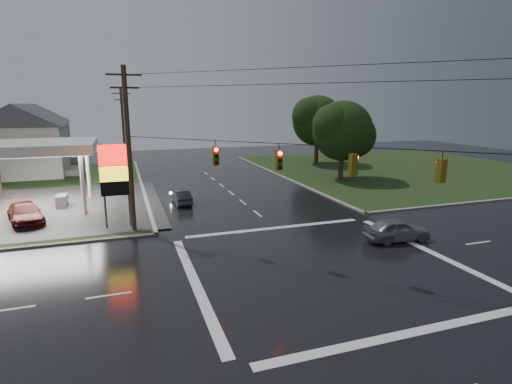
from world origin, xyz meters
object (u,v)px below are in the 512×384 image
object	(u,v)px
tree_ne_far	(318,121)
car_crossing	(397,230)
pylon_sign	(115,172)
car_north	(181,197)
tree_ne_near	(344,131)
car_pump	(25,213)
utility_pole_n	(123,128)
house_far	(33,133)
house_near	(23,140)
utility_pole_nw	(129,148)

from	to	relation	value
tree_ne_far	car_crossing	xyz separation A→B (m)	(-10.77, -31.93, -5.46)
pylon_sign	car_north	xyz separation A→B (m)	(5.23, 5.63, -3.40)
tree_ne_near	car_north	bearing A→B (deg)	-163.20
pylon_sign	tree_ne_near	size ratio (longest dim) A/B	0.67
car_crossing	car_pump	size ratio (longest dim) A/B	0.83
pylon_sign	utility_pole_n	size ratio (longest dim) A/B	0.57
tree_ne_near	car_north	size ratio (longest dim) A/B	2.41
tree_ne_near	car_crossing	distance (m)	21.92
house_far	tree_ne_near	size ratio (longest dim) A/B	1.23
pylon_sign	house_far	xyz separation A→B (m)	(-11.45, 37.50, 0.39)
tree_ne_far	pylon_sign	bearing A→B (deg)	-139.65
utility_pole_n	car_pump	bearing A→B (deg)	-107.29
house_far	house_near	bearing A→B (deg)	-85.24
house_near	car_pump	world-z (taller)	house_near
house_near	utility_pole_n	bearing A→B (deg)	9.91
tree_ne_near	car_pump	size ratio (longest dim) A/B	1.77
utility_pole_nw	tree_ne_near	distance (m)	26.74
car_pump	tree_ne_near	bearing A→B (deg)	-3.11
pylon_sign	house_far	bearing A→B (deg)	106.98
house_near	house_far	size ratio (longest dim) A/B	1.00
car_north	utility_pole_nw	bearing A→B (deg)	55.47
utility_pole_n	car_crossing	size ratio (longest dim) A/B	2.49
utility_pole_n	tree_ne_near	xyz separation A→B (m)	(23.64, -16.01, 0.09)
utility_pole_nw	house_far	distance (m)	40.48
utility_pole_nw	car_pump	size ratio (longest dim) A/B	2.17
utility_pole_nw	utility_pole_n	bearing A→B (deg)	90.00
pylon_sign	utility_pole_nw	xyz separation A→B (m)	(1.00, -1.00, 1.71)
pylon_sign	car_north	distance (m)	8.40
house_far	car_pump	size ratio (longest dim) A/B	2.18
house_near	car_crossing	bearing A→B (deg)	-51.15
utility_pole_nw	car_pump	bearing A→B (deg)	148.93
utility_pole_nw	utility_pole_n	world-z (taller)	utility_pole_nw
utility_pole_nw	tree_ne_far	bearing A→B (deg)	42.59
utility_pole_nw	house_far	xyz separation A→B (m)	(-12.45, 38.50, -1.32)
car_crossing	tree_ne_far	bearing A→B (deg)	-14.17
house_far	car_pump	world-z (taller)	house_far
pylon_sign	house_near	xyz separation A→B (m)	(-10.45, 25.50, 0.39)
tree_ne_near	house_near	bearing A→B (deg)	158.24
tree_ne_far	car_north	world-z (taller)	tree_ne_far
house_far	tree_ne_far	xyz separation A→B (m)	(39.10, -14.01, 1.77)
tree_ne_far	car_crossing	size ratio (longest dim) A/B	2.32
pylon_sign	car_north	size ratio (longest dim) A/B	1.61
utility_pole_n	tree_ne_far	world-z (taller)	utility_pole_n
utility_pole_n	car_north	xyz separation A→B (m)	(4.23, -21.87, -4.85)
car_crossing	house_near	bearing A→B (deg)	43.32
pylon_sign	tree_ne_near	bearing A→B (deg)	25.01
car_north	pylon_sign	bearing A→B (deg)	45.12
pylon_sign	car_pump	xyz separation A→B (m)	(-6.47, 3.50, -3.27)
house_near	house_far	xyz separation A→B (m)	(-1.00, 12.00, 0.00)
utility_pole_n	house_near	xyz separation A→B (m)	(-11.45, -2.00, -1.06)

